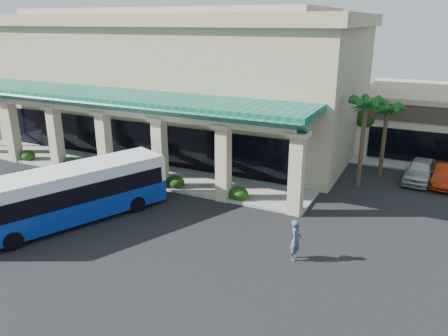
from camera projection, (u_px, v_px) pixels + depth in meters
The scene contains 10 objects.
ground at pixel (154, 230), 22.88m from camera, with size 110.00×110.00×0.00m, color black.
main_building at pixel (180, 78), 38.01m from camera, with size 30.80×14.80×11.35m, color tan, non-canonical shape.
arcade at pixel (114, 132), 31.08m from camera, with size 30.00×6.20×5.70m, color #0D5142, non-canonical shape.
palm_0 at pixel (363, 139), 27.66m from camera, with size 2.40×2.40×6.60m, color #134915, non-canonical shape.
palm_1 at pixel (384, 136), 29.93m from camera, with size 2.40×2.40×5.80m, color #134915, non-canonical shape.
broadleaf_tree at pixel (365, 125), 35.18m from camera, with size 2.60×2.60×4.81m, color #15350C, non-canonical shape.
transit_bus at pixel (73, 195), 23.39m from camera, with size 2.52×10.81×3.02m, color #0F339B, non-canonical shape.
pedestrian at pixel (296, 240), 19.75m from camera, with size 0.71×0.47×1.95m, color #3C495E.
car_silver at pixel (420, 170), 29.59m from camera, with size 1.79×4.45×1.52m, color #A6A6A6.
car_white at pixel (447, 175), 28.85m from camera, with size 1.47×4.22×1.39m, color #95220A.
Camera 1 is at (12.34, -16.95, 10.39)m, focal length 35.00 mm.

